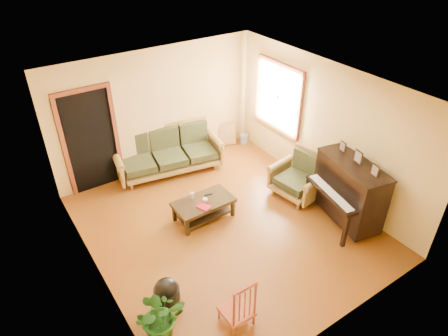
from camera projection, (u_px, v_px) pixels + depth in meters
floor at (226, 226)px, 7.19m from camera, size 5.00×5.00×0.00m
doorway at (91, 142)px, 7.67m from camera, size 1.08×0.16×2.05m
window at (278, 97)px, 8.30m from camera, size 0.12×1.36×1.46m
sofa at (169, 152)px, 8.42m from camera, size 2.35×1.31×0.95m
coffee_table at (204, 209)px, 7.27m from camera, size 1.08×0.59×0.39m
armchair at (297, 176)px, 7.70m from camera, size 1.00×1.04×0.91m
piano at (349, 192)px, 7.03m from camera, size 1.07×1.50×1.21m
footstool at (167, 295)px, 5.68m from camera, size 0.39×0.39×0.35m
red_chair at (237, 301)px, 5.30m from camera, size 0.40×0.43×0.85m
leaning_frame at (227, 134)px, 9.49m from camera, size 0.44×0.24×0.58m
ceramic_crock at (244, 139)px, 9.64m from camera, size 0.23×0.23×0.23m
potted_plant at (160, 316)px, 5.18m from camera, size 0.76×0.69×0.73m
book at (201, 209)px, 6.94m from camera, size 0.24×0.27×0.02m
candle at (192, 196)px, 7.19m from camera, size 0.08×0.08×0.12m
glass_jar at (205, 200)px, 7.13m from camera, size 0.12×0.12×0.06m
remote at (208, 194)px, 7.31m from camera, size 0.16×0.07×0.02m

